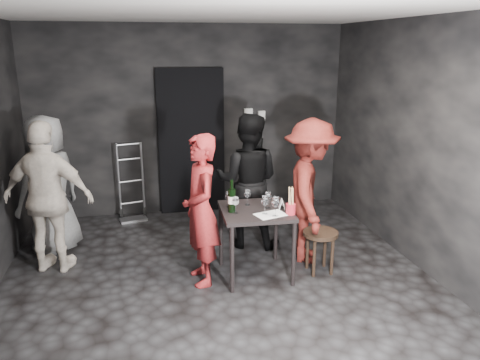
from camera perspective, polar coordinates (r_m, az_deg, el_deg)
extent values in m
cube|color=black|center=(4.91, -2.26, -13.16)|extent=(4.50, 5.00, 0.02)
cube|color=silver|center=(4.29, -2.68, 20.12)|extent=(4.50, 5.00, 0.02)
cube|color=black|center=(6.84, -6.09, 7.20)|extent=(4.50, 0.04, 2.70)
cube|color=black|center=(2.14, 9.45, -13.43)|extent=(4.50, 0.04, 2.70)
cube|color=black|center=(5.27, 22.46, 3.40)|extent=(0.04, 5.00, 2.70)
cube|color=black|center=(6.84, -5.95, 4.64)|extent=(0.95, 0.10, 2.10)
cube|color=#B7B7B2|center=(6.92, 1.02, 8.22)|extent=(0.12, 0.06, 0.12)
cube|color=#B7B7B2|center=(6.98, 2.63, 7.85)|extent=(0.10, 0.06, 0.14)
cylinder|color=#B2B2B7|center=(6.79, -14.54, -0.21)|extent=(0.03, 0.03, 1.10)
cylinder|color=#B2B2B7|center=(6.79, -11.76, -0.05)|extent=(0.03, 0.03, 1.10)
cube|color=#B2B2B7|center=(6.85, -12.87, -4.69)|extent=(0.37, 0.20, 0.03)
cylinder|color=black|center=(6.96, -14.26, -3.86)|extent=(0.04, 0.16, 0.16)
cylinder|color=black|center=(6.96, -11.54, -3.71)|extent=(0.04, 0.16, 0.16)
cube|color=black|center=(4.90, 1.95, -3.81)|extent=(0.72, 0.72, 0.04)
cylinder|color=black|center=(4.69, -0.97, -9.71)|extent=(0.04, 0.04, 0.71)
cylinder|color=black|center=(4.85, 6.56, -8.95)|extent=(0.04, 0.04, 0.71)
cylinder|color=black|center=(5.27, -2.35, -6.74)|extent=(0.04, 0.04, 0.71)
cylinder|color=black|center=(5.40, 4.39, -6.17)|extent=(0.04, 0.04, 0.71)
cylinder|color=#372B20|center=(5.14, 9.80, -6.43)|extent=(0.38, 0.38, 0.04)
cylinder|color=#372B20|center=(5.36, 10.29, -8.34)|extent=(0.04, 0.04, 0.41)
cylinder|color=#372B20|center=(5.29, 8.22, -8.58)|extent=(0.04, 0.04, 0.41)
cylinder|color=#372B20|center=(5.12, 9.02, -9.50)|extent=(0.04, 0.04, 0.41)
cylinder|color=#372B20|center=(5.19, 11.16, -9.23)|extent=(0.04, 0.04, 0.41)
imported|color=maroon|center=(4.76, -4.79, -3.30)|extent=(0.45, 0.64, 1.64)
imported|color=black|center=(5.63, 0.95, 0.64)|extent=(0.99, 0.76, 1.79)
imported|color=maroon|center=(5.29, 8.60, -0.59)|extent=(0.85, 1.27, 1.79)
imported|color=beige|center=(5.36, -22.41, -1.11)|extent=(1.19, 0.81, 1.85)
imported|color=slate|center=(5.88, -22.30, 0.15)|extent=(0.97, 0.96, 1.81)
cube|color=white|center=(4.75, 3.76, -4.23)|extent=(0.35, 0.28, 0.00)
cylinder|color=black|center=(4.78, -1.01, -2.53)|extent=(0.08, 0.08, 0.24)
cylinder|color=black|center=(4.73, -1.02, -0.58)|extent=(0.03, 0.03, 0.10)
cylinder|color=white|center=(4.78, -1.01, -2.40)|extent=(0.08, 0.08, 0.08)
cylinder|color=#AB1F2A|center=(4.77, 6.20, -3.53)|extent=(0.10, 0.10, 0.11)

